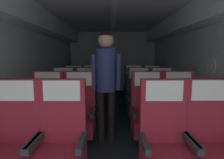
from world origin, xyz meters
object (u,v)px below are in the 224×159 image
(seat_b_left_window, at_px, (48,116))
(seat_b_right_aisle, at_px, (180,115))
(seat_b_right_window, at_px, (148,115))
(flight_attendant, at_px, (107,74))
(seat_c_left_window, at_px, (64,100))
(seat_a_left_aisle, at_px, (62,145))
(seat_d_left_window, at_px, (74,92))
(seat_c_right_window, at_px, (140,100))
(seat_d_right_window, at_px, (135,92))
(seat_a_left_window, at_px, (15,145))
(seat_c_left_aisle, at_px, (87,101))
(seat_d_left_aisle, at_px, (92,92))
(seat_d_right_aisle, at_px, (154,92))
(seat_a_right_aisle, at_px, (212,145))
(seat_b_left_aisle, at_px, (80,115))
(seat_a_right_window, at_px, (166,146))
(seat_c_right_aisle, at_px, (163,101))

(seat_b_left_window, distance_m, seat_b_right_aisle, 1.89)
(seat_b_right_window, relative_size, flight_attendant, 0.65)
(seat_b_left_window, height_order, seat_c_left_window, same)
(seat_a_left_aisle, distance_m, seat_d_left_window, 2.67)
(seat_c_right_window, bearing_deg, seat_d_left_window, 148.95)
(seat_b_left_window, relative_size, seat_d_right_window, 1.00)
(seat_a_left_window, bearing_deg, flight_attendant, 50.06)
(seat_c_left_aisle, height_order, seat_d_left_aisle, same)
(seat_a_left_window, distance_m, seat_d_right_window, 3.00)
(seat_d_left_window, relative_size, seat_d_right_aisle, 1.00)
(seat_b_left_window, bearing_deg, seat_a_right_aisle, -24.53)
(flight_attendant, bearing_deg, seat_b_left_aisle, -157.20)
(seat_a_left_aisle, relative_size, seat_b_left_aisle, 1.00)
(seat_b_left_aisle, bearing_deg, seat_b_left_window, -178.02)
(seat_c_right_window, relative_size, seat_d_right_window, 1.00)
(seat_a_right_window, xyz_separation_m, seat_c_right_aisle, (0.45, 1.76, 0.00))
(seat_c_right_aisle, bearing_deg, seat_b_left_aisle, -148.76)
(seat_c_left_window, distance_m, seat_d_left_window, 0.88)
(seat_b_left_window, bearing_deg, seat_d_left_aisle, 75.85)
(seat_d_left_aisle, bearing_deg, seat_d_right_window, 0.01)
(seat_d_right_window, bearing_deg, seat_b_left_window, -129.70)
(seat_c_left_aisle, xyz_separation_m, seat_d_left_aisle, (-0.01, 0.87, 0.00))
(seat_b_right_aisle, height_order, seat_d_left_aisle, same)
(seat_d_right_window, bearing_deg, flight_attendant, -110.76)
(seat_b_right_window, bearing_deg, seat_c_right_aisle, 62.82)
(seat_d_left_window, bearing_deg, seat_c_right_window, -31.05)
(seat_a_right_window, relative_size, seat_d_left_window, 1.00)
(seat_b_right_aisle, height_order, seat_c_right_window, same)
(seat_b_right_window, bearing_deg, seat_d_right_aisle, 75.09)
(seat_b_left_aisle, xyz_separation_m, seat_c_right_window, (0.99, 0.87, 0.00))
(seat_c_right_aisle, bearing_deg, seat_b_left_window, -154.92)
(seat_b_left_window, xyz_separation_m, seat_b_right_aisle, (1.89, 0.01, 0.00))
(seat_b_right_aisle, bearing_deg, seat_d_left_aisle, 129.90)
(seat_c_left_window, xyz_separation_m, seat_c_right_window, (1.45, 0.01, 0.00))
(seat_a_left_window, distance_m, seat_c_left_window, 1.75)
(seat_d_left_aisle, relative_size, seat_d_right_window, 1.00)
(seat_a_left_window, relative_size, seat_c_right_aisle, 1.00)
(seat_a_left_window, height_order, seat_b_left_window, same)
(seat_c_left_window, relative_size, seat_c_right_window, 1.00)
(seat_c_left_window, distance_m, seat_d_right_window, 1.70)
(seat_a_left_aisle, bearing_deg, seat_b_left_window, 116.84)
(seat_b_right_window, distance_m, flight_attendant, 0.84)
(seat_a_right_aisle, xyz_separation_m, flight_attendant, (-1.04, 1.00, 0.58))
(seat_b_left_window, height_order, flight_attendant, flight_attendant)
(seat_b_left_window, bearing_deg, seat_a_left_window, -90.35)
(seat_a_left_window, xyz_separation_m, seat_b_left_window, (0.01, 0.87, 0.00))
(seat_b_left_aisle, distance_m, seat_c_right_aisle, 1.67)
(seat_b_left_aisle, relative_size, seat_c_right_aisle, 1.00)
(seat_b_right_window, height_order, seat_d_left_aisle, same)
(seat_a_left_aisle, distance_m, seat_d_right_aisle, 3.00)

